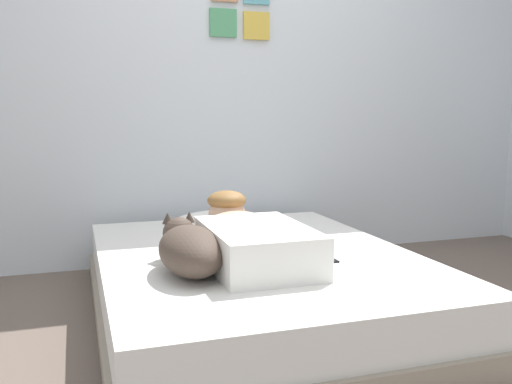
% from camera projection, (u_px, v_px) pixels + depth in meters
% --- Properties ---
extents(ground_plane, '(12.89, 12.89, 0.00)m').
position_uv_depth(ground_plane, '(340.00, 341.00, 2.38)').
color(ground_plane, '#66564C').
extents(back_wall, '(4.44, 0.12, 2.50)m').
position_uv_depth(back_wall, '(238.00, 72.00, 3.68)').
color(back_wall, silver).
rests_on(back_wall, ground).
extents(bed, '(1.50, 1.97, 0.31)m').
position_uv_depth(bed, '(255.00, 284.00, 2.68)').
color(bed, gray).
rests_on(bed, ground).
extents(pillow, '(0.52, 0.32, 0.11)m').
position_uv_depth(pillow, '(219.00, 220.00, 3.18)').
color(pillow, white).
rests_on(pillow, bed).
extents(person_lying, '(0.43, 0.92, 0.27)m').
position_uv_depth(person_lying, '(248.00, 237.00, 2.52)').
color(person_lying, white).
rests_on(person_lying, bed).
extents(dog, '(0.26, 0.57, 0.21)m').
position_uv_depth(dog, '(189.00, 248.00, 2.31)').
color(dog, '#4C3D33').
rests_on(dog, bed).
extents(coffee_cup, '(0.12, 0.09, 0.07)m').
position_uv_depth(coffee_cup, '(279.00, 225.00, 3.14)').
color(coffee_cup, teal).
rests_on(coffee_cup, bed).
extents(cell_phone, '(0.07, 0.14, 0.01)m').
position_uv_depth(cell_phone, '(326.00, 259.00, 2.53)').
color(cell_phone, black).
rests_on(cell_phone, bed).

